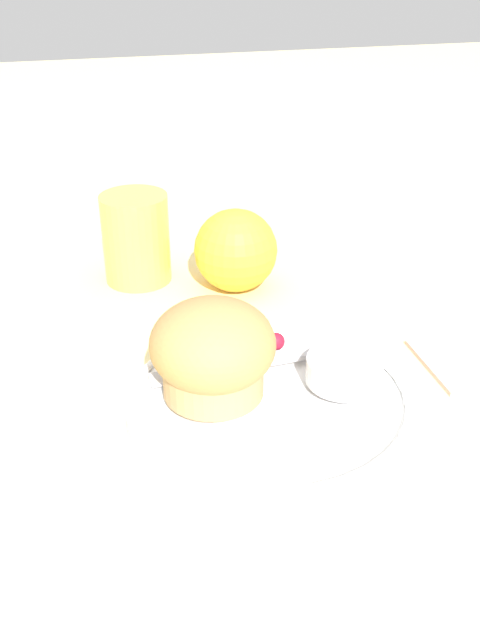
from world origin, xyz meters
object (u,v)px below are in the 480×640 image
object	(u,v)px
muffin	(213,352)
butter_knife	(273,358)
orange_fruit	(236,250)
juice_glass	(136,238)

from	to	relation	value
muffin	butter_knife	world-z (taller)	muffin
butter_knife	orange_fruit	bearing A→B (deg)	82.13
butter_knife	juice_glass	distance (m)	0.22
muffin	orange_fruit	world-z (taller)	muffin
muffin	juice_glass	xyz separation A→B (m)	(-0.03, 0.24, -0.01)
butter_knife	muffin	bearing A→B (deg)	-155.60
butter_knife	orange_fruit	xyz separation A→B (m)	(0.01, 0.16, 0.02)
butter_knife	juice_glass	xyz separation A→B (m)	(-0.08, 0.21, 0.02)
butter_knife	juice_glass	size ratio (longest dim) A/B	2.21
muffin	juice_glass	world-z (taller)	muffin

